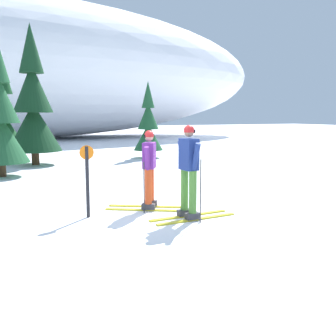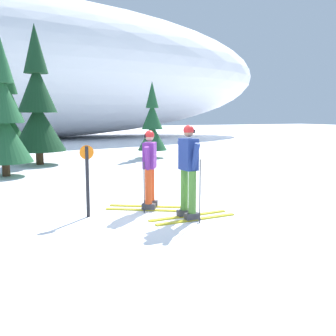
# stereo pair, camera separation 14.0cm
# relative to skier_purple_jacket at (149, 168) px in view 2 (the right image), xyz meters

# --- Properties ---
(ground_plane) EXTENTS (120.00, 120.00, 0.00)m
(ground_plane) POSITION_rel_skier_purple_jacket_xyz_m (-0.19, -0.52, -0.89)
(ground_plane) COLOR white
(skier_purple_jacket) EXTENTS (1.65, 1.23, 1.70)m
(skier_purple_jacket) POSITION_rel_skier_purple_jacket_xyz_m (0.00, 0.00, 0.00)
(skier_purple_jacket) COLOR gold
(skier_purple_jacket) RESTS_ON ground
(skier_navy_jacket) EXTENTS (1.76, 0.77, 1.83)m
(skier_navy_jacket) POSITION_rel_skier_purple_jacket_xyz_m (0.39, -1.08, 0.07)
(skier_navy_jacket) COLOR gold
(skier_navy_jacket) RESTS_ON ground
(pine_tree_center_left) EXTENTS (1.80, 1.80, 4.65)m
(pine_tree_center_left) POSITION_rel_skier_purple_jacket_xyz_m (-2.67, 6.18, 1.06)
(pine_tree_center_left) COLOR #47301E
(pine_tree_center_left) RESTS_ON ground
(pine_tree_center) EXTENTS (1.74, 1.74, 4.50)m
(pine_tree_center) POSITION_rel_skier_purple_jacket_xyz_m (-2.23, 11.41, 0.99)
(pine_tree_center) COLOR #47301E
(pine_tree_center) RESTS_ON ground
(pine_tree_center_right) EXTENTS (2.16, 2.16, 5.59)m
(pine_tree_center_right) POSITION_rel_skier_purple_jacket_xyz_m (-1.30, 8.91, 1.45)
(pine_tree_center_right) COLOR #47301E
(pine_tree_center_right) RESTS_ON ground
(pine_tree_far_right) EXTENTS (1.38, 1.38, 3.57)m
(pine_tree_far_right) POSITION_rel_skier_purple_jacket_xyz_m (3.88, 9.41, 0.61)
(pine_tree_far_right) COLOR #47301E
(pine_tree_far_right) RESTS_ON ground
(trail_marker_post) EXTENTS (0.28, 0.07, 1.43)m
(trail_marker_post) POSITION_rel_skier_purple_jacket_xyz_m (-1.36, -0.12, -0.07)
(trail_marker_post) COLOR black
(trail_marker_post) RESTS_ON ground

